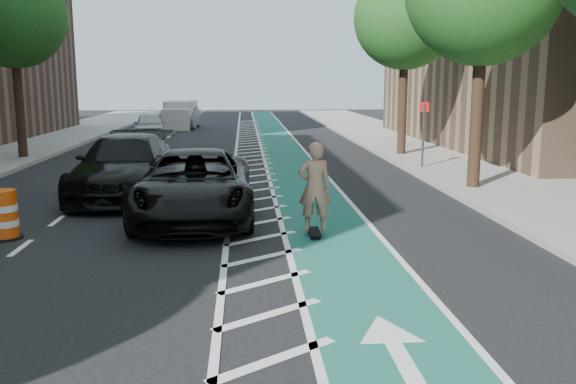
{
  "coord_description": "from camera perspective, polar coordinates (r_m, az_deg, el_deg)",
  "views": [
    {
      "loc": [
        1.18,
        -9.44,
        3.22
      ],
      "look_at": [
        2.02,
        2.12,
        1.1
      ],
      "focal_mm": 38.0,
      "sensor_mm": 36.0,
      "label": 1
    }
  ],
  "objects": [
    {
      "name": "skateboarder",
      "position": [
        12.64,
        2.5,
        0.48
      ],
      "size": [
        0.69,
        0.46,
        1.88
      ],
      "primitive_type": "imported",
      "rotation": [
        0.0,
        0.0,
        3.12
      ],
      "color": "tan",
      "rests_on": "skateboard"
    },
    {
      "name": "car_silver",
      "position": [
        35.61,
        -12.81,
        6.09
      ],
      "size": [
        2.21,
        4.42,
        1.45
      ],
      "primitive_type": "imported",
      "rotation": [
        0.0,
        0.0,
        0.12
      ],
      "color": "#A5A4AA",
      "rests_on": "ground"
    },
    {
      "name": "car_grey",
      "position": [
        42.65,
        -9.55,
        6.88
      ],
      "size": [
        1.75,
        4.51,
        1.47
      ],
      "primitive_type": "imported",
      "rotation": [
        0.0,
        0.0,
        -0.04
      ],
      "color": "#5E5D62",
      "rests_on": "ground"
    },
    {
      "name": "ground",
      "position": [
        10.05,
        -10.79,
        -8.52
      ],
      "size": [
        120.0,
        120.0,
        0.0
      ],
      "primitive_type": "plane",
      "color": "black",
      "rests_on": "ground"
    },
    {
      "name": "suv_far",
      "position": [
        17.79,
        -14.95,
        2.36
      ],
      "size": [
        2.51,
        5.92,
        1.71
      ],
      "primitive_type": "imported",
      "rotation": [
        0.0,
        0.0,
        -0.02
      ],
      "color": "black",
      "rests_on": "ground"
    },
    {
      "name": "box_truck",
      "position": [
        42.77,
        -10.07,
        7.03
      ],
      "size": [
        2.1,
        4.48,
        1.85
      ],
      "rotation": [
        0.0,
        0.0,
        -0.02
      ],
      "color": "silver",
      "rests_on": "ground"
    },
    {
      "name": "sidewalk_right",
      "position": [
        21.38,
        18.82,
        1.35
      ],
      "size": [
        5.0,
        90.0,
        0.15
      ],
      "primitive_type": "cube",
      "color": "gray",
      "rests_on": "ground"
    },
    {
      "name": "bike_lane",
      "position": [
        19.79,
        1.2,
        1.01
      ],
      "size": [
        2.0,
        90.0,
        0.01
      ],
      "primitive_type": "cube",
      "color": "#18544D",
      "rests_on": "ground"
    },
    {
      "name": "barrel_c",
      "position": [
        27.31,
        -15.08,
        4.22
      ],
      "size": [
        0.72,
        0.72,
        0.98
      ],
      "color": "#D7460B",
      "rests_on": "ground"
    },
    {
      "name": "sign_post",
      "position": [
        22.46,
        12.55,
        5.34
      ],
      "size": [
        0.35,
        0.08,
        2.47
      ],
      "color": "#4C4C4C",
      "rests_on": "ground"
    },
    {
      "name": "tree_r_d",
      "position": [
        26.44,
        11.03,
        15.72
      ],
      "size": [
        4.2,
        4.2,
        7.9
      ],
      "color": "#382619",
      "rests_on": "ground"
    },
    {
      "name": "barrel_b",
      "position": [
        21.27,
        -14.52,
        2.53
      ],
      "size": [
        0.69,
        0.69,
        0.94
      ],
      "color": "#EA570C",
      "rests_on": "ground"
    },
    {
      "name": "tree_l_d",
      "position": [
        27.14,
        -24.53,
        14.86
      ],
      "size": [
        4.2,
        4.2,
        7.9
      ],
      "color": "#382619",
      "rests_on": "ground"
    },
    {
      "name": "curb_right",
      "position": [
        20.55,
        12.52,
        1.33
      ],
      "size": [
        0.12,
        90.0,
        0.16
      ],
      "primitive_type": "cube",
      "color": "gray",
      "rests_on": "ground"
    },
    {
      "name": "suv_near",
      "position": [
        14.55,
        -8.73,
        0.68
      ],
      "size": [
        2.78,
        5.84,
        1.61
      ],
      "primitive_type": "imported",
      "rotation": [
        0.0,
        0.0,
        0.02
      ],
      "color": "black",
      "rests_on": "ground"
    },
    {
      "name": "barrel_a",
      "position": [
        13.86,
        -25.13,
        -2.04
      ],
      "size": [
        0.74,
        0.74,
        1.02
      ],
      "color": "#E94C0C",
      "rests_on": "ground"
    },
    {
      "name": "skateboard",
      "position": [
        12.84,
        2.47,
        -3.75
      ],
      "size": [
        0.25,
        0.83,
        0.11
      ],
      "rotation": [
        0.0,
        0.0,
        -0.02
      ],
      "color": "black",
      "rests_on": "ground"
    },
    {
      "name": "buffer_strip",
      "position": [
        19.71,
        -3.15,
        0.96
      ],
      "size": [
        1.4,
        90.0,
        0.01
      ],
      "primitive_type": "cube",
      "color": "silver",
      "rests_on": "ground"
    }
  ]
}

